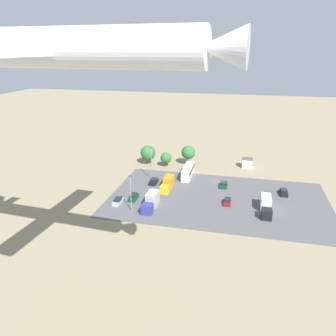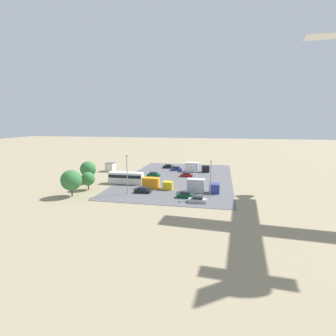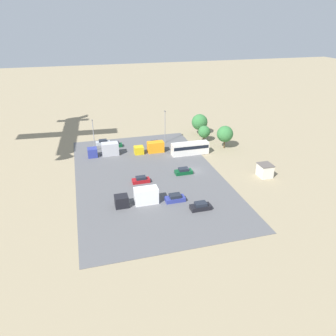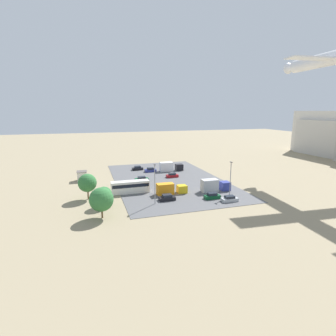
# 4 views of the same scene
# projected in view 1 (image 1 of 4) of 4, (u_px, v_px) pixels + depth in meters

# --- Properties ---
(ground_plane) EXTENTS (400.00, 400.00, 0.00)m
(ground_plane) POSITION_uv_depth(u_px,v_px,m) (221.00, 183.00, 95.86)
(ground_plane) COLOR gray
(parking_lot_surface) EXTENTS (56.23, 33.70, 0.08)m
(parking_lot_surface) POSITION_uv_depth(u_px,v_px,m) (218.00, 199.00, 85.57)
(parking_lot_surface) COLOR #565659
(parking_lot_surface) RESTS_ON ground
(shed_building) EXTENTS (3.47, 3.14, 3.10)m
(shed_building) POSITION_uv_depth(u_px,v_px,m) (247.00, 163.00, 107.87)
(shed_building) COLOR silver
(shed_building) RESTS_ON ground
(bus) EXTENTS (2.51, 10.28, 3.32)m
(bus) POSITION_uv_depth(u_px,v_px,m) (188.00, 171.00, 99.92)
(bus) COLOR silver
(bus) RESTS_ON ground
(parked_car_0) EXTENTS (1.79, 4.14, 1.43)m
(parked_car_0) POSITION_uv_depth(u_px,v_px,m) (118.00, 201.00, 82.85)
(parked_car_0) COLOR #ADB2B7
(parked_car_0) RESTS_ON ground
(parked_car_1) EXTENTS (1.97, 4.19, 1.46)m
(parked_car_1) POSITION_uv_depth(u_px,v_px,m) (224.00, 185.00, 92.92)
(parked_car_1) COLOR #0C4723
(parked_car_1) RESTS_ON ground
(parked_car_2) EXTENTS (1.73, 4.02, 1.45)m
(parked_car_2) POSITION_uv_depth(u_px,v_px,m) (227.00, 201.00, 82.66)
(parked_car_2) COLOR maroon
(parked_car_2) RESTS_ON ground
(parked_car_3) EXTENTS (1.98, 4.07, 1.51)m
(parked_car_3) POSITION_uv_depth(u_px,v_px,m) (154.00, 181.00, 95.01)
(parked_car_3) COLOR black
(parked_car_3) RESTS_ON ground
(parked_car_4) EXTENTS (1.98, 4.10, 1.53)m
(parked_car_4) POSITION_uv_depth(u_px,v_px,m) (268.00, 197.00, 85.21)
(parked_car_4) COLOR navy
(parked_car_4) RESTS_ON ground
(parked_car_5) EXTENTS (1.71, 4.09, 1.55)m
(parked_car_5) POSITION_uv_depth(u_px,v_px,m) (134.00, 197.00, 85.08)
(parked_car_5) COLOR #0C4723
(parked_car_5) RESTS_ON ground
(parked_car_6) EXTENTS (1.92, 4.10, 1.50)m
(parked_car_6) POSITION_uv_depth(u_px,v_px,m) (284.00, 192.00, 87.91)
(parked_car_6) COLOR black
(parked_car_6) RESTS_ON ground
(parked_truck_0) EXTENTS (2.56, 8.27, 3.45)m
(parked_truck_0) POSITION_uv_depth(u_px,v_px,m) (151.00, 201.00, 80.53)
(parked_truck_0) COLOR navy
(parked_truck_0) RESTS_ON ground
(parked_truck_1) EXTENTS (2.36, 8.75, 3.36)m
(parked_truck_1) POSITION_uv_depth(u_px,v_px,m) (266.00, 206.00, 78.45)
(parked_truck_1) COLOR black
(parked_truck_1) RESTS_ON ground
(parked_truck_2) EXTENTS (2.33, 8.28, 2.98)m
(parked_truck_2) POSITION_uv_depth(u_px,v_px,m) (168.00, 183.00, 91.72)
(parked_truck_2) COLOR gold
(parked_truck_2) RESTS_ON ground
(tree_near_shed) EXTENTS (5.05, 5.05, 6.58)m
(tree_near_shed) POSITION_uv_depth(u_px,v_px,m) (148.00, 153.00, 110.04)
(tree_near_shed) COLOR brown
(tree_near_shed) RESTS_ON ground
(tree_apron_mid) EXTENTS (3.68, 3.68, 4.87)m
(tree_apron_mid) POSITION_uv_depth(u_px,v_px,m) (166.00, 158.00, 108.19)
(tree_apron_mid) COLOR brown
(tree_apron_mid) RESTS_ON ground
(tree_apron_far) EXTENTS (4.62, 4.62, 6.61)m
(tree_apron_far) POSITION_uv_depth(u_px,v_px,m) (188.00, 152.00, 109.57)
(tree_apron_far) COLOR brown
(tree_apron_far) RESTS_ON ground
(light_pole_lot_centre) EXTENTS (0.90, 0.28, 9.77)m
(light_pole_lot_centre) POSITION_uv_depth(u_px,v_px,m) (151.00, 162.00, 96.98)
(light_pole_lot_centre) COLOR gray
(light_pole_lot_centre) RESTS_ON ground
(light_pole_lot_edge) EXTENTS (0.90, 0.28, 8.98)m
(light_pole_lot_edge) POSITION_uv_depth(u_px,v_px,m) (131.00, 191.00, 77.99)
(light_pole_lot_edge) COLOR gray
(light_pole_lot_edge) RESTS_ON ground
(airplane) EXTENTS (38.41, 31.48, 9.36)m
(airplane) POSITION_uv_depth(u_px,v_px,m) (56.00, 48.00, 33.64)
(airplane) COLOR white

